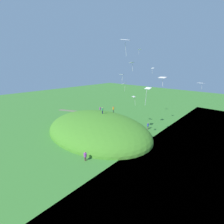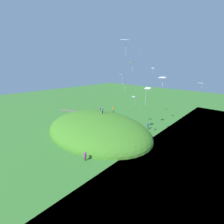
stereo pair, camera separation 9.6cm
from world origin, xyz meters
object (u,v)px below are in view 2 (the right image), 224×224
(person_near_shore, at_px, (113,109))
(kite_9, at_px, (122,75))
(kite_0, at_px, (132,63))
(kite_2, at_px, (162,78))
(person_watching_kites, at_px, (85,155))
(kite_8, at_px, (125,83))
(person_on_hilltop, at_px, (100,109))
(kite_6, at_px, (147,90))
(kite_1, at_px, (201,83))
(kite_7, at_px, (134,98))
(kite_4, at_px, (153,68))
(person_walking_path, at_px, (148,125))
(kite_5, at_px, (125,40))
(person_with_child, at_px, (102,110))
(kite_3, at_px, (140,50))

(person_near_shore, distance_m, kite_9, 10.45)
(kite_0, xyz_separation_m, kite_2, (-6.87, 1.18, -2.33))
(person_watching_kites, relative_size, kite_8, 0.95)
(person_on_hilltop, xyz_separation_m, kite_6, (-22.78, 13.23, 9.42))
(kite_1, height_order, kite_7, kite_1)
(kite_0, bearing_deg, kite_4, -96.09)
(person_walking_path, relative_size, person_on_hilltop, 1.08)
(person_on_hilltop, height_order, kite_1, kite_1)
(person_walking_path, relative_size, kite_6, 0.80)
(kite_5, height_order, kite_7, kite_5)
(kite_0, relative_size, kite_8, 0.95)
(kite_2, distance_m, kite_7, 6.08)
(kite_1, xyz_separation_m, kite_5, (7.15, 13.16, 6.28))
(kite_1, bearing_deg, person_with_child, 22.12)
(person_on_hilltop, xyz_separation_m, kite_1, (-24.96, -1.76, 9.21))
(person_walking_path, bearing_deg, person_with_child, -135.84)
(person_on_hilltop, distance_m, kite_9, 16.19)
(kite_4, height_order, kite_7, kite_4)
(kite_4, relative_size, kite_5, 0.55)
(person_walking_path, height_order, person_watching_kites, person_walking_path)
(kite_3, distance_m, kite_6, 22.22)
(kite_7, bearing_deg, person_on_hilltop, -22.13)
(person_on_hilltop, height_order, kite_8, kite_8)
(kite_8, bearing_deg, person_near_shore, -33.52)
(person_walking_path, bearing_deg, kite_7, -77.50)
(kite_1, relative_size, kite_4, 1.07)
(kite_5, bearing_deg, kite_9, -48.54)
(kite_9, bearing_deg, kite_4, -117.41)
(person_with_child, xyz_separation_m, kite_7, (-9.53, 1.07, 4.38))
(kite_2, height_order, kite_3, kite_3)
(kite_0, relative_size, kite_4, 1.35)
(kite_3, bearing_deg, person_near_shore, 56.78)
(person_on_hilltop, bearing_deg, kite_1, -124.17)
(kite_1, bearing_deg, kite_9, 24.65)
(kite_5, xyz_separation_m, kite_8, (3.97, -5.14, -6.53))
(person_watching_kites, bearing_deg, kite_2, 164.33)
(kite_2, bearing_deg, kite_6, 102.72)
(kite_6, bearing_deg, kite_0, -44.98)
(person_with_child, bearing_deg, kite_8, -91.63)
(kite_1, distance_m, kite_4, 10.27)
(person_with_child, distance_m, person_walking_path, 11.54)
(person_walking_path, relative_size, kite_9, 1.08)
(person_with_child, xyz_separation_m, person_on_hilltop, (6.86, -5.60, -2.27))
(kite_4, bearing_deg, person_on_hilltop, 8.21)
(person_on_hilltop, bearing_deg, kite_6, -158.35)
(person_on_hilltop, bearing_deg, kite_8, -152.55)
(person_walking_path, bearing_deg, person_near_shore, -156.95)
(person_near_shore, relative_size, kite_0, 1.05)
(kite_3, height_order, kite_6, kite_3)
(kite_7, bearing_deg, kite_4, -81.00)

